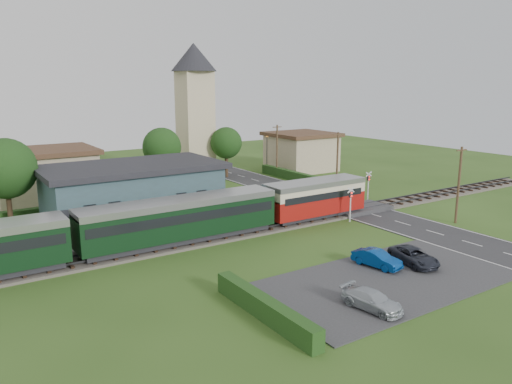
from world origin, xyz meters
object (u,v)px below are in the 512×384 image
pedestrian_near (212,210)px  car_park_blue (377,259)px  station_building (133,192)px  crossing_signal_far (368,182)px  car_on_road (297,187)px  train (142,224)px  car_park_silver (372,300)px  equipment_hut (57,231)px  car_park_dark (414,256)px  church_tower (195,100)px  house_east (301,151)px  house_west (44,174)px  pedestrian_far (59,238)px  crossing_signal_near (351,199)px

pedestrian_near → car_park_blue: bearing=83.4°
station_building → crossing_signal_far: station_building is taller
car_park_blue → pedestrian_near: (-4.47, 15.56, 0.75)m
station_building → car_on_road: station_building is taller
train → car_park_silver: train is taller
equipment_hut → car_park_dark: equipment_hut is taller
church_tower → house_east: (15.00, -4.00, -7.43)m
pedestrian_near → house_west: bearing=-84.7°
car_on_road → car_park_blue: size_ratio=1.05×
house_west → train: bearing=-84.0°
pedestrian_far → car_park_silver: bearing=-150.2°
crossing_signal_near → pedestrian_far: size_ratio=2.17×
church_tower → car_park_silver: bearing=-103.8°
car_park_silver → car_park_blue: bearing=31.6°
crossing_signal_near → car_park_blue: (-6.64, -9.57, -1.48)m
crossing_signal_far → pedestrian_far: crossing_signal_far is taller
house_west → house_east: same height
train → crossing_signal_far: train is taller
crossing_signal_near → car_on_road: bearing=74.0°
house_west → station_building: bearing=-70.4°
train → equipment_hut: bearing=149.4°
train → house_east: house_east is taller
train → car_park_silver: (7.17, -16.50, -1.56)m
crossing_signal_near → car_park_dark: bearing=-111.0°
car_park_dark → train: bearing=151.3°
house_east → pedestrian_far: (-37.89, -18.92, -1.59)m
equipment_hut → car_park_blue: equipment_hut is taller
church_tower → pedestrian_far: size_ratio=11.65×
station_building → car_park_silver: station_building is taller
equipment_hut → pedestrian_near: 13.30m
crossing_signal_near → church_tower: bearing=92.8°
train → house_east: (32.59, 22.00, 0.62)m
station_building → house_west: bearing=109.6°
station_building → pedestrian_far: bearing=-143.1°
train → car_park_silver: bearing=-66.5°
station_building → crossing_signal_near: (16.40, -11.40, -0.55)m
train → crossing_signal_far: (26.19, 2.39, -0.04)m
car_park_silver → pedestrian_far: bearing=112.9°
car_park_silver → car_park_dark: bearing=14.4°
equipment_hut → station_building: size_ratio=0.16×
house_west → car_park_silver: size_ratio=2.92×
house_east → church_tower: bearing=165.1°
station_building → house_east: house_east is taller
pedestrian_near → house_east: bearing=-165.9°
church_tower → pedestrian_near: 25.97m
train → car_park_dark: (14.91, -13.05, -1.53)m
church_tower → equipment_hut: bearing=-135.3°
equipment_hut → car_park_silver: 23.40m
equipment_hut → car_park_silver: equipment_hut is taller
crossing_signal_far → car_park_blue: crossing_signal_far is taller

